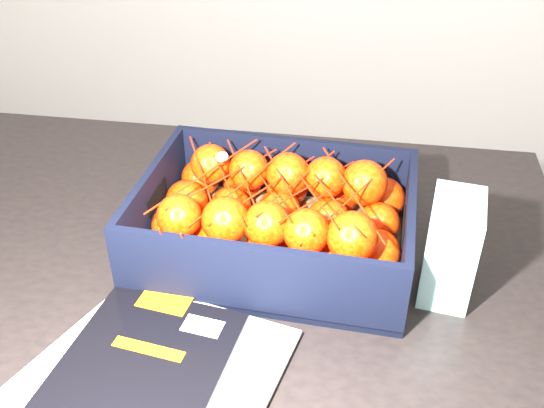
% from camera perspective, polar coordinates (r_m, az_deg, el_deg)
% --- Properties ---
extents(table, '(1.24, 0.86, 0.75)m').
position_cam_1_polar(table, '(1.11, -5.68, -7.55)').
color(table, black).
rests_on(table, ground).
extents(magazine_stack, '(0.37, 0.33, 0.02)m').
position_cam_1_polar(magazine_stack, '(0.84, -11.59, -15.37)').
color(magazine_stack, silver).
rests_on(magazine_stack, table).
extents(produce_crate, '(0.42, 0.32, 0.13)m').
position_cam_1_polar(produce_crate, '(1.00, 0.35, -2.43)').
color(produce_crate, brown).
rests_on(produce_crate, table).
extents(clementine_heap, '(0.40, 0.30, 0.13)m').
position_cam_1_polar(clementine_heap, '(0.99, 0.62, -1.11)').
color(clementine_heap, '#F52C05').
rests_on(clementine_heap, produce_crate).
extents(mesh_net, '(0.35, 0.28, 0.09)m').
position_cam_1_polar(mesh_net, '(0.95, -0.07, 1.39)').
color(mesh_net, red).
rests_on(mesh_net, clementine_heap).
extents(retail_carton, '(0.08, 0.11, 0.16)m').
position_cam_1_polar(retail_carton, '(0.94, 16.12, -3.91)').
color(retail_carton, white).
rests_on(retail_carton, table).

